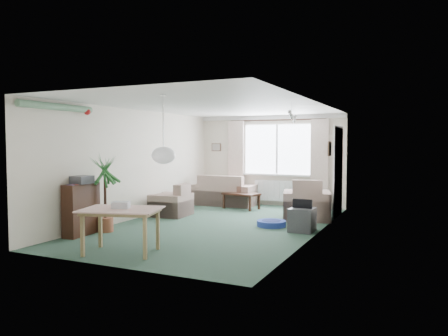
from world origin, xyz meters
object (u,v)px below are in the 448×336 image
at_px(coffee_table, 241,201).
at_px(dining_table, 121,231).
at_px(armchair_left, 171,200).
at_px(sofa, 225,190).
at_px(pet_bed, 271,223).
at_px(bookshelf, 81,209).
at_px(houseplant, 105,193).
at_px(armchair_corner, 307,199).
at_px(tv_cube, 302,220).

height_order(coffee_table, dining_table, dining_table).
xyz_separation_m(armchair_left, dining_table, (1.13, -3.24, -0.04)).
xyz_separation_m(sofa, armchair_left, (-0.40, -2.11, -0.04)).
xyz_separation_m(dining_table, pet_bed, (1.38, 2.98, -0.27)).
xyz_separation_m(coffee_table, bookshelf, (-1.41, -4.13, 0.27)).
distance_m(houseplant, dining_table, 1.78).
relative_size(armchair_corner, houseplant, 0.69).
distance_m(armchair_corner, tv_cube, 1.39).
height_order(coffee_table, bookshelf, bookshelf).
bearing_deg(tv_cube, armchair_corner, 100.99).
xyz_separation_m(houseplant, tv_cube, (3.35, 1.58, -0.50)).
bearing_deg(bookshelf, sofa, 76.02).
bearing_deg(houseplant, bookshelf, -114.20).
xyz_separation_m(tv_cube, pet_bed, (-0.69, 0.24, -0.16)).
height_order(sofa, bookshelf, bookshelf).
bearing_deg(pet_bed, bookshelf, -141.87).
relative_size(houseplant, dining_table, 1.37).
bearing_deg(armchair_corner, sofa, -41.61).
bearing_deg(armchair_corner, coffee_table, -37.91).
xyz_separation_m(sofa, armchair_corner, (2.54, -1.26, 0.04)).
height_order(armchair_left, dining_table, armchair_left).
height_order(sofa, armchair_left, sofa).
xyz_separation_m(armchair_corner, coffee_table, (-1.88, 0.78, -0.24)).
bearing_deg(bookshelf, coffee_table, 66.33).
bearing_deg(armchair_left, pet_bed, 80.69).
distance_m(armchair_left, houseplant, 2.11).
relative_size(bookshelf, houseplant, 0.65).
xyz_separation_m(armchair_left, coffee_table, (1.07, 1.63, -0.16)).
distance_m(armchair_left, bookshelf, 2.53).
bearing_deg(houseplant, pet_bed, 34.30).
bearing_deg(houseplant, coffee_table, 71.83).
height_order(sofa, armchair_corner, armchair_corner).
height_order(armchair_corner, bookshelf, bookshelf).
bearing_deg(sofa, armchair_corner, 151.88).
relative_size(sofa, bookshelf, 1.73).
height_order(armchair_left, coffee_table, armchair_left).
distance_m(armchair_corner, coffee_table, 2.05).
relative_size(sofa, houseplant, 1.12).
bearing_deg(pet_bed, tv_cube, -19.03).
distance_m(sofa, armchair_corner, 2.84).
bearing_deg(pet_bed, dining_table, -114.79).
xyz_separation_m(coffee_table, dining_table, (0.07, -4.87, 0.13)).
height_order(houseplant, pet_bed, houseplant).
relative_size(armchair_corner, pet_bed, 1.72).
relative_size(armchair_corner, armchair_left, 1.21).
height_order(armchair_corner, tv_cube, armchair_corner).
height_order(armchair_corner, dining_table, armchair_corner).
distance_m(coffee_table, dining_table, 4.87).
xyz_separation_m(sofa, bookshelf, (-0.74, -4.61, 0.06)).
distance_m(coffee_table, bookshelf, 4.37).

